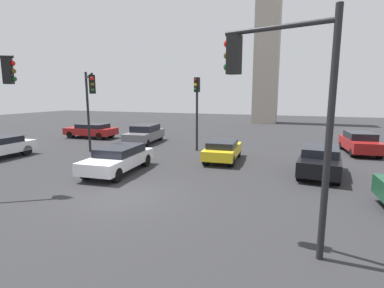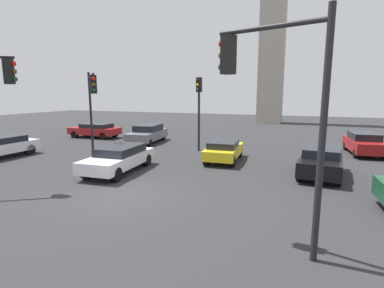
{
  "view_description": "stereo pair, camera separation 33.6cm",
  "coord_description": "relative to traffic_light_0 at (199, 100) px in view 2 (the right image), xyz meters",
  "views": [
    {
      "loc": [
        6.38,
        -9.43,
        3.97
      ],
      "look_at": [
        1.42,
        4.17,
        1.49
      ],
      "focal_mm": 27.19,
      "sensor_mm": 36.0,
      "label": 1
    },
    {
      "loc": [
        6.69,
        -9.31,
        3.97
      ],
      "look_at": [
        1.42,
        4.17,
        1.49
      ],
      "focal_mm": 27.19,
      "sensor_mm": 36.0,
      "label": 2
    }
  ],
  "objects": [
    {
      "name": "traffic_light_0",
      "position": [
        0.0,
        0.0,
        0.0
      ],
      "size": [
        0.37,
        0.48,
        5.12
      ],
      "rotation": [
        0.0,
        0.0,
        -1.74
      ],
      "color": "black",
      "rests_on": "ground_plane"
    },
    {
      "name": "traffic_light_1",
      "position": [
        6.24,
        -11.77,
        0.51
      ],
      "size": [
        2.75,
        0.9,
        5.89
      ],
      "rotation": [
        0.0,
        0.0,
        2.88
      ],
      "color": "black",
      "rests_on": "ground_plane"
    },
    {
      "name": "traffic_light_3",
      "position": [
        -5.44,
        -4.46,
        0.29
      ],
      "size": [
        3.23,
        3.38,
        5.45
      ],
      "rotation": [
        0.0,
        0.0,
        -0.81
      ],
      "color": "black",
      "rests_on": "ground_plane"
    },
    {
      "name": "ground_plane",
      "position": [
        0.29,
        -9.86,
        -3.57
      ],
      "size": [
        97.14,
        97.14,
        0.0
      ],
      "primitive_type": "plane",
      "color": "#2D2D30"
    },
    {
      "name": "car_7",
      "position": [
        -1.89,
        -6.83,
        -2.85
      ],
      "size": [
        2.21,
        4.77,
        1.33
      ],
      "rotation": [
        0.0,
        0.0,
        -1.5
      ],
      "color": "silver",
      "rests_on": "ground_plane"
    },
    {
      "name": "car_4",
      "position": [
        10.72,
        2.83,
        -2.82
      ],
      "size": [
        2.19,
        4.28,
        1.44
      ],
      "rotation": [
        0.0,
        0.0,
        -1.48
      ],
      "color": "maroon",
      "rests_on": "ground_plane"
    },
    {
      "name": "car_0",
      "position": [
        2.53,
        -2.52,
        -2.89
      ],
      "size": [
        2.0,
        4.08,
        1.24
      ],
      "rotation": [
        0.0,
        0.0,
        1.63
      ],
      "color": "yellow",
      "rests_on": "ground_plane"
    },
    {
      "name": "car_5",
      "position": [
        7.83,
        -3.9,
        -2.83
      ],
      "size": [
        2.23,
        4.29,
        1.4
      ],
      "rotation": [
        0.0,
        0.0,
        -1.67
      ],
      "color": "black",
      "rests_on": "ground_plane"
    },
    {
      "name": "car_3",
      "position": [
        -5.16,
        1.77,
        -2.81
      ],
      "size": [
        2.44,
        4.84,
        1.48
      ],
      "rotation": [
        0.0,
        0.0,
        -1.46
      ],
      "color": "slate",
      "rests_on": "ground_plane"
    },
    {
      "name": "skyline_tower",
      "position": [
        2.18,
        23.15,
        9.95
      ],
      "size": [
        3.23,
        3.23,
        27.04
      ],
      "primitive_type": "cube",
      "color": "#A89E8E",
      "rests_on": "ground_plane"
    },
    {
      "name": "car_6",
      "position": [
        -11.09,
        2.43,
        -2.85
      ],
      "size": [
        4.67,
        2.18,
        1.31
      ],
      "rotation": [
        0.0,
        0.0,
        3.17
      ],
      "color": "maroon",
      "rests_on": "ground_plane"
    }
  ]
}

